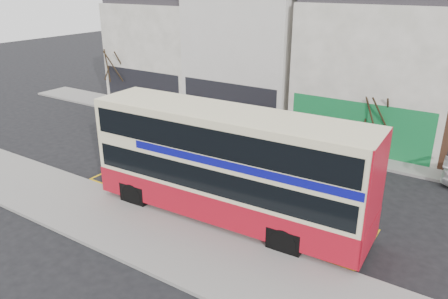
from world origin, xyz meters
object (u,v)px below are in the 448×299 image
Objects in this scene: bus_stop_post at (134,165)px; car_silver at (176,123)px; car_grey at (282,138)px; double_decker_bus at (229,164)px; street_tree_left at (115,57)px; street_tree_right at (379,103)px.

bus_stop_post is 0.73× the size of car_silver.
car_grey is at bearing 73.89° from bus_stop_post.
street_tree_left is (-17.52, 10.51, 1.40)m from double_decker_bus.
street_tree_left is at bearing -179.55° from street_tree_right.
double_decker_bus is 2.11× the size of street_tree_left.
double_decker_bus is 2.58× the size of street_tree_right.
double_decker_bus is 3.30× the size of car_silver.
car_silver is at bearing -18.67° from street_tree_left.
double_decker_bus is at bearing 12.48° from bus_stop_post.
double_decker_bus is 4.51× the size of bus_stop_post.
street_tree_right is (3.26, 10.68, 0.68)m from double_decker_bus.
car_silver is 9.43m from street_tree_left.
street_tree_right reaches higher than bus_stop_post.
street_tree_left is (-12.98, 11.51, 2.15)m from bus_stop_post.
street_tree_left is 1.22× the size of street_tree_right.
car_silver is at bearing 137.66° from double_decker_bus.
bus_stop_post is 17.48m from street_tree_left.
car_grey is 0.80× the size of street_tree_left.
double_decker_bus is at bearing -106.97° from street_tree_right.
street_tree_left is at bearing 146.71° from double_decker_bus.
street_tree_right is (4.98, 1.99, 2.47)m from car_grey.
street_tree_left is at bearing 79.88° from car_grey.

